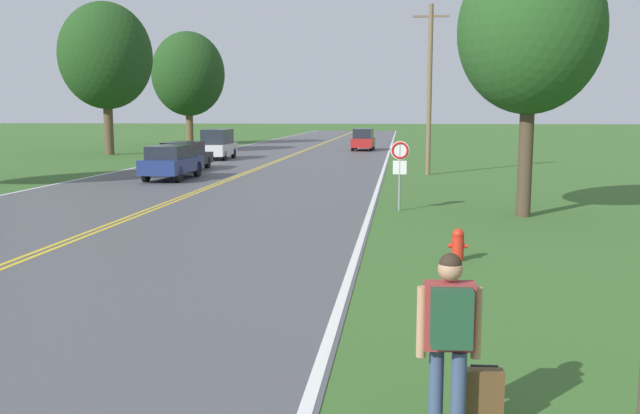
% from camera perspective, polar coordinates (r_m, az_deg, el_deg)
% --- Properties ---
extents(hitchhiker_person, '(0.62, 0.44, 1.83)m').
position_cam_1_polar(hitchhiker_person, '(6.69, 10.84, -9.87)').
color(hitchhiker_person, '#38476B').
rests_on(hitchhiker_person, ground).
extents(suitcase, '(0.39, 0.18, 0.68)m').
position_cam_1_polar(suitcase, '(7.18, 13.57, -15.51)').
color(suitcase, brown).
rests_on(suitcase, ground).
extents(fire_hydrant, '(0.42, 0.26, 0.70)m').
position_cam_1_polar(fire_hydrant, '(14.82, 11.54, -3.10)').
color(fire_hydrant, red).
rests_on(fire_hydrant, ground).
extents(traffic_sign, '(0.60, 0.10, 2.26)m').
position_cam_1_polar(traffic_sign, '(21.96, 6.74, 4.05)').
color(traffic_sign, gray).
rests_on(traffic_sign, ground).
extents(utility_pole_midground, '(1.80, 0.24, 8.55)m').
position_cam_1_polar(utility_pole_midground, '(35.26, 9.21, 9.90)').
color(utility_pole_midground, brown).
rests_on(utility_pole_midground, ground).
extents(tree_behind_sign, '(4.29, 4.29, 8.04)m').
position_cam_1_polar(tree_behind_sign, '(21.59, 17.32, 13.95)').
color(tree_behind_sign, '#473828').
rests_on(tree_behind_sign, ground).
extents(tree_mid_treeline, '(6.90, 6.90, 11.37)m').
position_cam_1_polar(tree_mid_treeline, '(54.37, -17.60, 12.01)').
color(tree_mid_treeline, brown).
rests_on(tree_mid_treeline, ground).
extents(tree_right_cluster, '(7.18, 7.18, 11.13)m').
position_cam_1_polar(tree_right_cluster, '(69.49, -11.04, 10.93)').
color(tree_right_cluster, brown).
rests_on(tree_right_cluster, ground).
extents(car_dark_blue_suv_nearest, '(1.78, 4.54, 1.63)m').
position_cam_1_polar(car_dark_blue_suv_nearest, '(33.07, -12.33, 3.82)').
color(car_dark_blue_suv_nearest, black).
rests_on(car_dark_blue_suv_nearest, ground).
extents(car_black_sedan_approaching, '(1.94, 4.85, 1.58)m').
position_cam_1_polar(car_black_sedan_approaching, '(38.33, -11.37, 4.25)').
color(car_black_sedan_approaching, black).
rests_on(car_black_sedan_approaching, ground).
extents(car_silver_van_mid_near, '(1.85, 4.42, 2.05)m').
position_cam_1_polar(car_silver_van_mid_near, '(47.03, -8.62, 5.27)').
color(car_silver_van_mid_near, black).
rests_on(car_silver_van_mid_near, ground).
extents(car_red_suv_mid_far, '(1.89, 4.17, 1.85)m').
position_cam_1_polar(car_red_suv_mid_far, '(57.80, 3.67, 5.73)').
color(car_red_suv_mid_far, black).
rests_on(car_red_suv_mid_far, ground).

